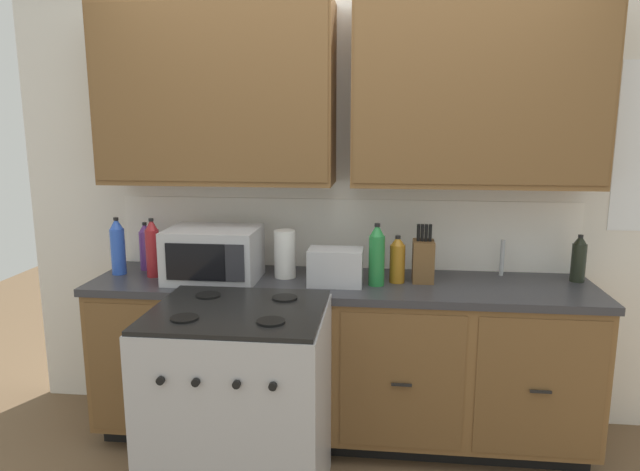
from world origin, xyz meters
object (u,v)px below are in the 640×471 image
object	(u,v)px
microwave	(214,254)
bottle_red	(153,248)
paper_towel_roll	(285,254)
stove_range	(240,409)
bottle_green	(377,255)
bottle_violet	(146,247)
knife_block	(423,260)
bottle_blue	(118,247)
bottle_dark	(579,259)
bottle_amber	(397,260)
toaster	(335,267)

from	to	relation	value
microwave	bottle_red	size ratio (longest dim) A/B	1.49
paper_towel_roll	bottle_red	world-z (taller)	bottle_red
stove_range	bottle_green	world-z (taller)	bottle_green
bottle_violet	bottle_green	xyz separation A→B (m)	(1.32, -0.18, 0.02)
paper_towel_roll	knife_block	bearing A→B (deg)	-0.30
stove_range	knife_block	distance (m)	1.20
stove_range	bottle_red	size ratio (longest dim) A/B	2.94
bottle_blue	bottle_dark	bearing A→B (deg)	2.86
bottle_green	bottle_amber	size ratio (longest dim) A/B	1.30
knife_block	bottle_green	distance (m)	0.27
bottle_dark	knife_block	bearing A→B (deg)	-173.57
bottle_violet	stove_range	bearing A→B (deg)	-45.89
bottle_amber	bottle_violet	bearing A→B (deg)	175.46
toaster	knife_block	xyz separation A→B (m)	(0.46, 0.11, 0.02)
bottle_violet	bottle_dark	bearing A→B (deg)	0.26
bottle_violet	microwave	bearing A→B (deg)	-21.12
knife_block	bottle_amber	distance (m)	0.14
knife_block	paper_towel_roll	distance (m)	0.74
microwave	bottle_green	xyz separation A→B (m)	(0.87, -0.00, 0.02)
knife_block	bottle_blue	bearing A→B (deg)	-178.89
bottle_dark	microwave	bearing A→B (deg)	-174.51
bottle_red	bottle_blue	world-z (taller)	bottle_red
toaster	knife_block	size ratio (longest dim) A/B	0.90
microwave	bottle_dark	world-z (taller)	microwave
bottle_dark	bottle_red	bearing A→B (deg)	-176.11
paper_towel_roll	bottle_green	xyz separation A→B (m)	(0.50, -0.10, 0.03)
knife_block	bottle_violet	size ratio (longest dim) A/B	1.13
bottle_dark	bottle_blue	world-z (taller)	bottle_blue
microwave	knife_block	world-z (taller)	knife_block
microwave	bottle_red	xyz separation A→B (m)	(-0.35, 0.03, 0.02)
bottle_amber	paper_towel_roll	bearing A→B (deg)	176.64
bottle_amber	knife_block	bearing A→B (deg)	13.12
knife_block	bottle_red	xyz separation A→B (m)	(-1.46, -0.06, 0.04)
toaster	paper_towel_roll	xyz separation A→B (m)	(-0.29, 0.12, 0.03)
bottle_green	bottle_dark	size ratio (longest dim) A/B	1.29
bottle_red	bottle_amber	bearing A→B (deg)	1.35
microwave	toaster	world-z (taller)	microwave
knife_block	stove_range	bearing A→B (deg)	-141.34
microwave	toaster	bearing A→B (deg)	-1.85
knife_block	bottle_violet	xyz separation A→B (m)	(-1.56, 0.08, 0.02)
microwave	paper_towel_roll	size ratio (longest dim) A/B	1.85
microwave	bottle_amber	world-z (taller)	microwave
bottle_blue	bottle_amber	bearing A→B (deg)	0.02
paper_towel_roll	bottle_red	distance (m)	0.72
toaster	bottle_violet	distance (m)	1.12
stove_range	bottle_dark	bearing A→B (deg)	24.70
paper_towel_roll	bottle_dark	distance (m)	1.56
microwave	bottle_red	bearing A→B (deg)	175.06
bottle_red	bottle_violet	size ratio (longest dim) A/B	1.18
paper_towel_roll	bottle_blue	distance (m)	0.93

